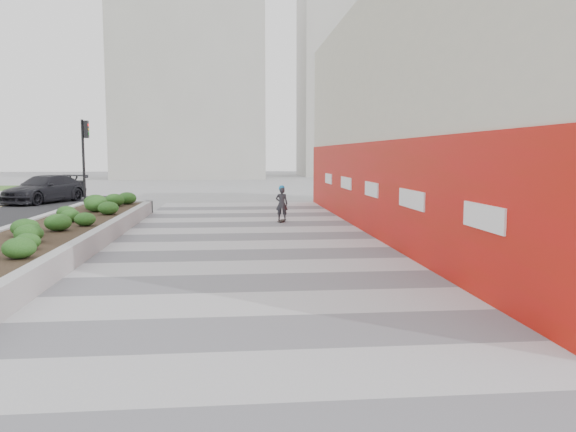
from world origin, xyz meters
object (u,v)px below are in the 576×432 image
planter (54,231)px  traffic_signal_near (85,151)px  car_dark (45,189)px  skateboarder (282,203)px

planter → traffic_signal_near: 10.90m
planter → car_dark: size_ratio=3.50×
skateboarder → car_dark: car_dark is taller
car_dark → planter: bearing=-47.6°
planter → car_dark: car_dark is taller
planter → skateboarder: size_ratio=12.59×
traffic_signal_near → car_dark: size_ratio=0.82×
traffic_signal_near → skateboarder: bearing=-32.5°
planter → skateboarder: 8.54m
skateboarder → planter: bearing=-127.8°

